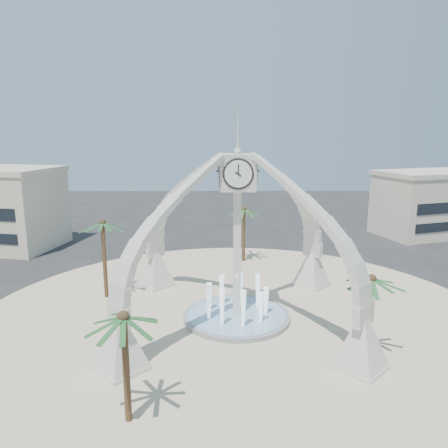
{
  "coord_description": "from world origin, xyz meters",
  "views": [
    {
      "loc": [
        -1.17,
        -30.52,
        13.97
      ],
      "look_at": [
        -0.93,
        2.0,
        6.9
      ],
      "focal_mm": 35.0,
      "sensor_mm": 36.0,
      "label": 1
    }
  ],
  "objects_px": {
    "clock_tower": "(237,235)",
    "palm_east": "(372,280)",
    "fountain": "(237,316)",
    "palm_west": "(102,224)",
    "palm_south": "(123,318)",
    "palm_north": "(244,210)"
  },
  "relations": [
    {
      "from": "clock_tower",
      "to": "palm_east",
      "type": "bearing_deg",
      "value": -35.46
    },
    {
      "from": "fountain",
      "to": "palm_west",
      "type": "distance_m",
      "value": 13.24
    },
    {
      "from": "fountain",
      "to": "palm_west",
      "type": "bearing_deg",
      "value": 157.88
    },
    {
      "from": "palm_east",
      "to": "palm_south",
      "type": "relative_size",
      "value": 0.95
    },
    {
      "from": "palm_east",
      "to": "palm_west",
      "type": "xyz_separation_m",
      "value": [
        -18.8,
        10.06,
        1.31
      ]
    },
    {
      "from": "palm_north",
      "to": "palm_south",
      "type": "relative_size",
      "value": 1.04
    },
    {
      "from": "palm_east",
      "to": "palm_north",
      "type": "distance_m",
      "value": 21.51
    },
    {
      "from": "palm_west",
      "to": "palm_north",
      "type": "relative_size",
      "value": 1.12
    },
    {
      "from": "fountain",
      "to": "palm_north",
      "type": "bearing_deg",
      "value": 85.14
    },
    {
      "from": "palm_east",
      "to": "fountain",
      "type": "bearing_deg",
      "value": 144.54
    },
    {
      "from": "palm_south",
      "to": "palm_west",
      "type": "bearing_deg",
      "value": 107.86
    },
    {
      "from": "palm_west",
      "to": "palm_south",
      "type": "height_order",
      "value": "palm_west"
    },
    {
      "from": "palm_west",
      "to": "palm_south",
      "type": "bearing_deg",
      "value": -72.14
    },
    {
      "from": "palm_west",
      "to": "clock_tower",
      "type": "bearing_deg",
      "value": -22.12
    },
    {
      "from": "palm_south",
      "to": "fountain",
      "type": "bearing_deg",
      "value": 63.99
    },
    {
      "from": "palm_north",
      "to": "palm_west",
      "type": "bearing_deg",
      "value": -139.47
    },
    {
      "from": "clock_tower",
      "to": "fountain",
      "type": "height_order",
      "value": "clock_tower"
    },
    {
      "from": "palm_east",
      "to": "palm_south",
      "type": "bearing_deg",
      "value": -156.11
    },
    {
      "from": "fountain",
      "to": "palm_west",
      "type": "height_order",
      "value": "palm_west"
    },
    {
      "from": "palm_north",
      "to": "palm_south",
      "type": "bearing_deg",
      "value": -104.72
    },
    {
      "from": "fountain",
      "to": "palm_south",
      "type": "xyz_separation_m",
      "value": [
        -5.69,
        -11.67,
        5.1
      ]
    },
    {
      "from": "fountain",
      "to": "palm_west",
      "type": "relative_size",
      "value": 1.11
    }
  ]
}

